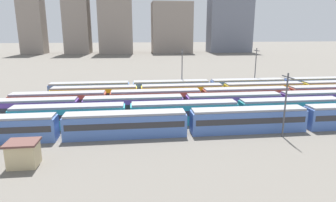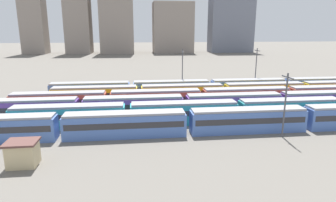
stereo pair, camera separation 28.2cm
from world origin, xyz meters
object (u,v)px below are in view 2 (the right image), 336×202
(train_track_4, at_px, (303,90))
(catenary_pole_3, at_px, (182,69))
(train_track_1, at_px, (238,111))
(catenary_pole_1, at_px, (256,68))
(train_track_2, at_px, (233,103))
(train_track_5, at_px, (248,87))
(signal_hut, at_px, (23,153))
(train_track_3, at_px, (202,98))
(catenary_pole_2, at_px, (285,102))
(train_track_0, at_px, (305,118))

(train_track_4, relative_size, catenary_pole_3, 10.30)
(train_track_1, bearing_deg, catenary_pole_1, 61.51)
(train_track_2, xyz_separation_m, train_track_5, (8.95, 15.60, 0.00))
(signal_hut, bearing_deg, train_track_5, 40.19)
(train_track_3, relative_size, train_track_4, 0.66)
(catenary_pole_1, bearing_deg, signal_hut, -139.33)
(train_track_4, bearing_deg, catenary_pole_3, 162.86)
(train_track_2, xyz_separation_m, train_track_3, (-4.99, 5.20, 0.00))
(catenary_pole_2, relative_size, signal_hut, 2.66)
(train_track_0, relative_size, catenary_pole_3, 10.30)
(catenary_pole_3, relative_size, signal_hut, 3.03)
(train_track_5, relative_size, signal_hut, 26.00)
(train_track_5, bearing_deg, train_track_2, -119.84)
(train_track_3, bearing_deg, train_track_1, -68.95)
(train_track_3, relative_size, catenary_pole_3, 6.84)
(catenary_pole_1, xyz_separation_m, catenary_pole_3, (-18.93, -0.17, -0.03))
(train_track_4, height_order, signal_hut, train_track_4)
(train_track_0, xyz_separation_m, train_track_4, (11.93, 20.80, 0.00))
(train_track_1, xyz_separation_m, train_track_3, (-4.00, 10.40, 0.00))
(train_track_0, height_order, catenary_pole_3, catenary_pole_3)
(catenary_pole_1, bearing_deg, catenary_pole_3, -179.49)
(train_track_3, height_order, train_track_4, same)
(train_track_2, distance_m, train_track_3, 7.20)
(train_track_3, distance_m, train_track_4, 25.67)
(train_track_1, bearing_deg, signal_hut, -156.16)
(catenary_pole_3, bearing_deg, train_track_3, -82.18)
(train_track_2, bearing_deg, signal_hut, -149.38)
(train_track_1, distance_m, catenary_pole_1, 27.72)
(train_track_0, relative_size, catenary_pole_1, 10.25)
(train_track_0, relative_size, train_track_1, 1.51)
(train_track_3, bearing_deg, catenary_pole_1, 38.72)
(train_track_5, distance_m, signal_hut, 53.35)
(train_track_4, xyz_separation_m, signal_hut, (-51.95, -29.22, -0.35))
(train_track_2, bearing_deg, catenary_pole_3, 110.08)
(train_track_5, xyz_separation_m, catenary_pole_3, (-15.79, 3.12, 4.12))
(train_track_0, bearing_deg, train_track_5, 88.39)
(train_track_0, distance_m, train_track_1, 10.57)
(train_track_0, distance_m, catenary_pole_1, 29.84)
(train_track_2, relative_size, train_track_5, 1.00)
(catenary_pole_3, bearing_deg, train_track_2, -69.92)
(train_track_1, height_order, signal_hut, train_track_1)
(train_track_3, relative_size, catenary_pole_1, 6.81)
(train_track_1, relative_size, train_track_2, 0.80)
(train_track_0, relative_size, catenary_pole_2, 11.74)
(train_track_0, distance_m, signal_hut, 40.90)
(train_track_4, height_order, catenary_pole_2, catenary_pole_2)
(train_track_5, relative_size, catenary_pole_3, 8.57)
(train_track_2, height_order, train_track_4, same)
(train_track_3, relative_size, catenary_pole_2, 7.79)
(train_track_1, height_order, train_track_4, same)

